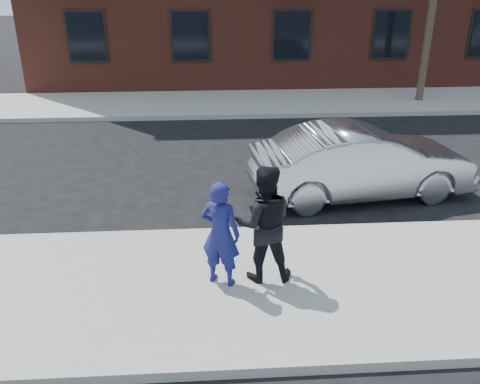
{
  "coord_description": "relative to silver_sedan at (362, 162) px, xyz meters",
  "views": [
    {
      "loc": [
        -3.14,
        -6.65,
        4.52
      ],
      "look_at": [
        -2.68,
        0.4,
        1.39
      ],
      "focal_mm": 38.0,
      "sensor_mm": 36.0,
      "label": 1
    }
  ],
  "objects": [
    {
      "name": "man_hoodie",
      "position": [
        -3.08,
        -3.33,
        0.21
      ],
      "size": [
        0.71,
        0.61,
        1.65
      ],
      "rotation": [
        0.0,
        0.0,
        2.72
      ],
      "color": "navy",
      "rests_on": "near_sidewalk"
    },
    {
      "name": "near_curb",
      "position": [
        -0.08,
        -1.65,
        -0.69
      ],
      "size": [
        50.0,
        0.1,
        0.15
      ],
      "primitive_type": "cube",
      "color": "#999691",
      "rests_on": "ground"
    },
    {
      "name": "silver_sedan",
      "position": [
        0.0,
        0.0,
        0.0
      ],
      "size": [
        4.8,
        2.22,
        1.53
      ],
      "primitive_type": "imported",
      "rotation": [
        0.0,
        0.0,
        1.7
      ],
      "color": "#999BA3",
      "rests_on": "ground"
    },
    {
      "name": "man_peacoat",
      "position": [
        -2.43,
        -3.24,
        0.3
      ],
      "size": [
        0.89,
        0.69,
        1.83
      ],
      "rotation": [
        0.0,
        0.0,
        3.14
      ],
      "color": "black",
      "rests_on": "near_sidewalk"
    },
    {
      "name": "far_curb",
      "position": [
        -0.08,
        6.25,
        -0.69
      ],
      "size": [
        50.0,
        0.1,
        0.15
      ],
      "primitive_type": "cube",
      "color": "#999691",
      "rests_on": "ground"
    },
    {
      "name": "far_sidewalk",
      "position": [
        -0.08,
        8.05,
        -0.69
      ],
      "size": [
        50.0,
        3.5,
        0.15
      ],
      "primitive_type": "cube",
      "color": "#9A9791",
      "rests_on": "ground"
    },
    {
      "name": "ground",
      "position": [
        -0.08,
        -3.2,
        -0.76
      ],
      "size": [
        100.0,
        100.0,
        0.0
      ],
      "primitive_type": "plane",
      "color": "black",
      "rests_on": "ground"
    },
    {
      "name": "near_sidewalk",
      "position": [
        -0.08,
        -3.45,
        -0.69
      ],
      "size": [
        50.0,
        3.5,
        0.15
      ],
      "primitive_type": "cube",
      "color": "#9A9791",
      "rests_on": "ground"
    }
  ]
}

